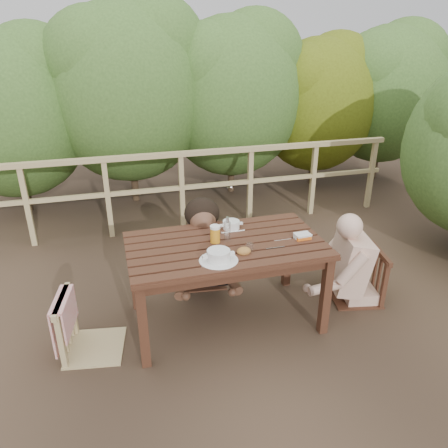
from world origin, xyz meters
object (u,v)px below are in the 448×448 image
object	(u,v)px
tumbler	(250,247)
diner_right	(366,230)
chair_far	(201,240)
soup_far	(231,225)
woman	(200,214)
soup_near	(219,256)
beer_glass	(215,235)
chair_left	(88,300)
table	(226,283)
bread_roll	(244,251)
chair_right	(359,254)
butter_tub	(302,237)
bottle	(227,230)

from	to	relation	value
tumbler	diner_right	bearing A→B (deg)	8.28
chair_far	tumbler	world-z (taller)	chair_far
diner_right	soup_far	world-z (taller)	diner_right
woman	diner_right	world-z (taller)	woman
soup_near	diner_right	bearing A→B (deg)	10.58
diner_right	soup_far	size ratio (longest dim) A/B	5.68
chair_far	beer_glass	bearing A→B (deg)	-85.36
tumbler	chair_left	bearing A→B (deg)	176.60
table	tumbler	distance (m)	0.46
tumbler	bread_roll	bearing A→B (deg)	-144.11
soup_near	tumbler	size ratio (longest dim) A/B	4.36
chair_right	tumbler	world-z (taller)	chair_right
table	chair_left	xyz separation A→B (m)	(-1.11, -0.09, 0.09)
chair_left	table	bearing A→B (deg)	-76.11
tumbler	butter_tub	size ratio (longest dim) A/B	0.51
chair_far	tumbler	xyz separation A→B (m)	(0.21, -0.85, 0.32)
bread_roll	beer_glass	xyz separation A→B (m)	(-0.17, 0.25, 0.05)
tumbler	chair_far	bearing A→B (deg)	103.66
chair_left	butter_tub	bearing A→B (deg)	-80.83
soup_near	soup_far	size ratio (longest dim) A/B	1.19
table	bread_roll	bearing A→B (deg)	-67.46
soup_near	bread_roll	distance (m)	0.23
beer_glass	butter_tub	bearing A→B (deg)	-10.09
bottle	beer_glass	bearing A→B (deg)	-175.09
table	chair_far	bearing A→B (deg)	94.70
bread_roll	soup_far	bearing A→B (deg)	85.47
diner_right	butter_tub	distance (m)	0.68
soup_far	beer_glass	world-z (taller)	beer_glass
bread_roll	chair_far	bearing A→B (deg)	99.12
tumbler	chair_right	bearing A→B (deg)	8.50
table	chair_left	size ratio (longest dim) A/B	1.72
woman	tumbler	xyz separation A→B (m)	(0.21, -0.87, 0.04)
chair_far	butter_tub	xyz separation A→B (m)	(0.69, -0.78, 0.31)
woman	chair_far	bearing A→B (deg)	96.63
bottle	chair_left	bearing A→B (deg)	-173.28
bread_roll	tumbler	xyz separation A→B (m)	(0.06, 0.05, 0.00)
chair_right	woman	bearing A→B (deg)	-106.06
table	tumbler	world-z (taller)	tumbler
bottle	table	bearing A→B (deg)	-120.90
soup_near	tumbler	world-z (taller)	soup_near
chair_far	soup_near	size ratio (longest dim) A/B	3.07
chair_far	bread_roll	size ratio (longest dim) A/B	8.20
bread_roll	chair_left	bearing A→B (deg)	174.27
chair_far	bottle	bearing A→B (deg)	-76.03
chair_left	diner_right	bearing A→B (deg)	-78.53
diner_right	bread_roll	bearing A→B (deg)	111.53
woman	soup_near	bearing A→B (deg)	92.21
butter_tub	chair_right	bearing A→B (deg)	5.74
chair_far	bottle	xyz separation A→B (m)	(0.08, -0.64, 0.39)
chair_left	bottle	xyz separation A→B (m)	(1.14, 0.13, 0.39)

